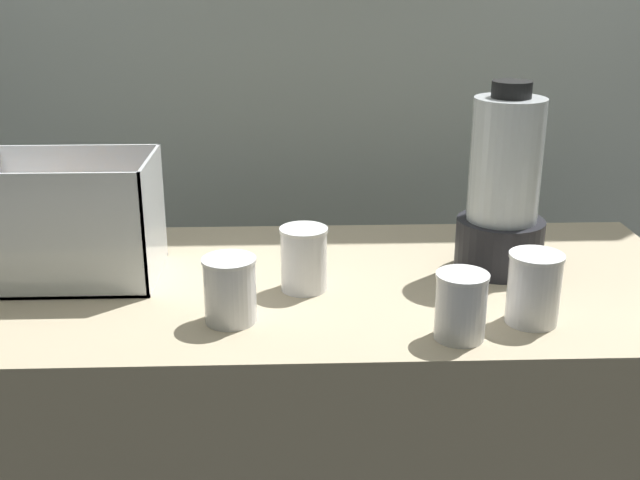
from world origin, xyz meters
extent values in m
cube|color=silver|center=(0.00, 0.77, 1.25)|extent=(2.60, 0.04, 2.50)
cube|color=white|center=(-0.46, 0.04, 0.90)|extent=(0.31, 0.22, 0.01)
cube|color=white|center=(-0.46, -0.07, 1.01)|extent=(0.31, 0.01, 0.23)
cube|color=white|center=(-0.46, 0.14, 1.01)|extent=(0.31, 0.01, 0.23)
cube|color=white|center=(-0.31, 0.04, 1.01)|extent=(0.01, 0.22, 0.23)
cone|color=orange|center=(-0.43, 0.05, 0.92)|extent=(0.15, 0.10, 0.03)
cone|color=orange|center=(-0.44, 0.04, 0.92)|extent=(0.14, 0.16, 0.03)
cone|color=orange|center=(-0.50, 0.04, 0.92)|extent=(0.16, 0.12, 0.03)
cone|color=orange|center=(-0.47, 0.05, 0.92)|extent=(0.15, 0.03, 0.02)
cone|color=orange|center=(-0.47, 0.04, 0.96)|extent=(0.16, 0.04, 0.03)
cone|color=orange|center=(-0.51, 0.04, 0.96)|extent=(0.13, 0.12, 0.03)
cylinder|color=black|center=(0.35, 0.05, 0.95)|extent=(0.17, 0.17, 0.10)
cylinder|color=silver|center=(0.35, 0.05, 1.12)|extent=(0.13, 0.13, 0.23)
cylinder|color=orange|center=(0.35, 0.05, 1.02)|extent=(0.12, 0.12, 0.04)
cylinder|color=black|center=(0.35, 0.05, 1.25)|extent=(0.07, 0.07, 0.03)
cylinder|color=white|center=(-0.15, -0.17, 0.95)|extent=(0.09, 0.09, 0.10)
cylinder|color=orange|center=(-0.15, -0.17, 0.94)|extent=(0.08, 0.08, 0.08)
cylinder|color=white|center=(-0.15, -0.17, 1.01)|extent=(0.09, 0.09, 0.01)
cylinder|color=white|center=(-0.03, -0.04, 0.96)|extent=(0.08, 0.08, 0.11)
cylinder|color=maroon|center=(-0.03, -0.04, 0.94)|extent=(0.08, 0.08, 0.09)
cylinder|color=white|center=(-0.03, -0.04, 1.01)|extent=(0.09, 0.09, 0.01)
cylinder|color=white|center=(0.21, -0.24, 0.95)|extent=(0.08, 0.08, 0.10)
cylinder|color=red|center=(0.21, -0.24, 0.93)|extent=(0.07, 0.07, 0.07)
cylinder|color=white|center=(0.21, -0.24, 1.01)|extent=(0.08, 0.08, 0.01)
cylinder|color=white|center=(0.34, -0.19, 0.96)|extent=(0.09, 0.09, 0.11)
cylinder|color=orange|center=(0.34, -0.19, 0.94)|extent=(0.08, 0.08, 0.07)
cylinder|color=white|center=(0.34, -0.19, 1.02)|extent=(0.09, 0.09, 0.01)
camera|label=1|loc=(-0.05, -1.35, 1.46)|focal=43.74mm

